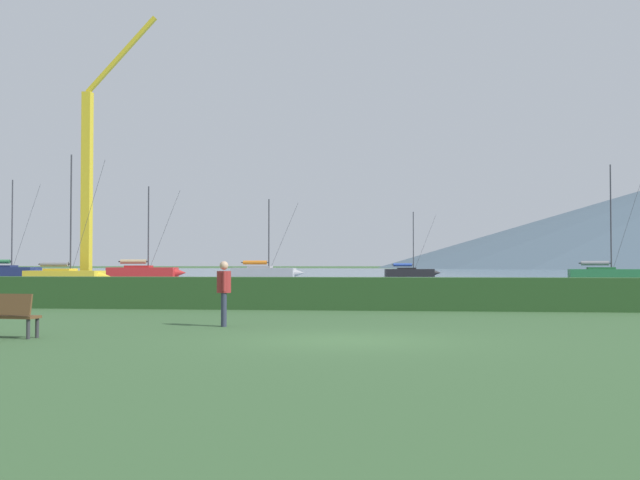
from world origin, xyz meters
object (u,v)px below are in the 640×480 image
sailboat_slip_2 (7,271)px  sailboat_slip_0 (65,275)px  sailboat_slip_3 (144,272)px  sailboat_slip_5 (410,272)px  person_seated_viewer (224,288)px  dock_crane (89,193)px  sailboat_slip_6 (606,273)px  sailboat_slip_4 (264,272)px

sailboat_slip_2 → sailboat_slip_0: bearing=-50.0°
sailboat_slip_3 → sailboat_slip_5: bearing=22.0°
sailboat_slip_0 → person_seated_viewer: bearing=-58.1°
sailboat_slip_3 → dock_crane: size_ratio=0.44×
sailboat_slip_2 → sailboat_slip_6: bearing=-4.2°
sailboat_slip_2 → dock_crane: bearing=-45.2°
sailboat_slip_0 → sailboat_slip_6: size_ratio=0.96×
sailboat_slip_0 → person_seated_viewer: size_ratio=6.51×
sailboat_slip_4 → sailboat_slip_5: size_ratio=1.11×
sailboat_slip_0 → dock_crane: dock_crane is taller
person_seated_viewer → dock_crane: 53.08m
sailboat_slip_3 → sailboat_slip_0: bearing=-90.4°
sailboat_slip_2 → sailboat_slip_6: 66.72m
dock_crane → sailboat_slip_5: bearing=49.3°
sailboat_slip_3 → sailboat_slip_6: size_ratio=0.91×
sailboat_slip_3 → sailboat_slip_6: 48.71m
sailboat_slip_4 → sailboat_slip_6: size_ratio=0.79×
sailboat_slip_6 → sailboat_slip_5: bearing=138.9°
sailboat_slip_4 → dock_crane: bearing=-116.8°
sailboat_slip_5 → dock_crane: bearing=-138.1°
sailboat_slip_0 → person_seated_viewer: 50.19m
sailboat_slip_0 → sailboat_slip_6: bearing=21.9°
person_seated_viewer → dock_crane: dock_crane is taller
sailboat_slip_5 → dock_crane: size_ratio=0.35×
sailboat_slip_6 → sailboat_slip_4: bearing=170.5°
sailboat_slip_3 → person_seated_viewer: bearing=-71.8°
sailboat_slip_3 → person_seated_viewer: size_ratio=6.19×
sailboat_slip_2 → sailboat_slip_4: 30.83m
sailboat_slip_4 → person_seated_viewer: (11.99, -68.81, 0.30)m
sailboat_slip_6 → dock_crane: 49.10m
sailboat_slip_2 → sailboat_slip_6: sailboat_slip_2 is taller
sailboat_slip_3 → person_seated_viewer: (25.09, -65.87, 0.25)m
sailboat_slip_2 → sailboat_slip_5: sailboat_slip_2 is taller
person_seated_viewer → sailboat_slip_3: bearing=95.7°
sailboat_slip_2 → person_seated_viewer: size_ratio=6.97×
sailboat_slip_3 → sailboat_slip_2: bearing=166.8°
sailboat_slip_3 → person_seated_viewer: sailboat_slip_3 is taller
sailboat_slip_0 → sailboat_slip_3: sailboat_slip_0 is taller
dock_crane → sailboat_slip_6: bearing=15.6°
sailboat_slip_2 → sailboat_slip_3: size_ratio=1.13×
sailboat_slip_0 → sailboat_slip_5: 45.47m
sailboat_slip_3 → sailboat_slip_4: sailboat_slip_3 is taller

